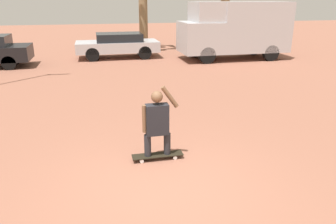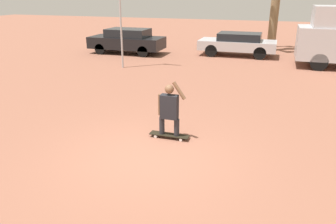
{
  "view_description": "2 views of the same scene",
  "coord_description": "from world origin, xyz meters",
  "px_view_note": "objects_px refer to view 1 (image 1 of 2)",
  "views": [
    {
      "loc": [
        -1.01,
        -4.86,
        3.16
      ],
      "look_at": [
        0.41,
        1.36,
        0.93
      ],
      "focal_mm": 35.0,
      "sensor_mm": 36.0,
      "label": 1
    },
    {
      "loc": [
        2.57,
        -6.37,
        3.65
      ],
      "look_at": [
        -0.07,
        1.64,
        0.53
      ],
      "focal_mm": 35.0,
      "sensor_mm": 36.0,
      "label": 2
    }
  ],
  "objects_px": {
    "skateboard": "(158,155)",
    "parked_car_silver": "(118,44)",
    "person_skateboarder": "(157,120)",
    "camper_van": "(235,28)"
  },
  "relations": [
    {
      "from": "person_skateboarder",
      "to": "parked_car_silver",
      "type": "relative_size",
      "value": 0.33
    },
    {
      "from": "person_skateboarder",
      "to": "camper_van",
      "type": "distance_m",
      "value": 12.55
    },
    {
      "from": "person_skateboarder",
      "to": "camper_van",
      "type": "relative_size",
      "value": 0.25
    },
    {
      "from": "skateboard",
      "to": "parked_car_silver",
      "type": "bearing_deg",
      "value": 88.96
    },
    {
      "from": "skateboard",
      "to": "parked_car_silver",
      "type": "height_order",
      "value": "parked_car_silver"
    },
    {
      "from": "person_skateboarder",
      "to": "camper_van",
      "type": "bearing_deg",
      "value": 59.35
    },
    {
      "from": "camper_van",
      "to": "parked_car_silver",
      "type": "bearing_deg",
      "value": 164.2
    },
    {
      "from": "camper_van",
      "to": "skateboard",
      "type": "bearing_deg",
      "value": -120.64
    },
    {
      "from": "person_skateboarder",
      "to": "parked_car_silver",
      "type": "distance_m",
      "value": 12.52
    },
    {
      "from": "skateboard",
      "to": "person_skateboarder",
      "type": "relative_size",
      "value": 0.72
    }
  ]
}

